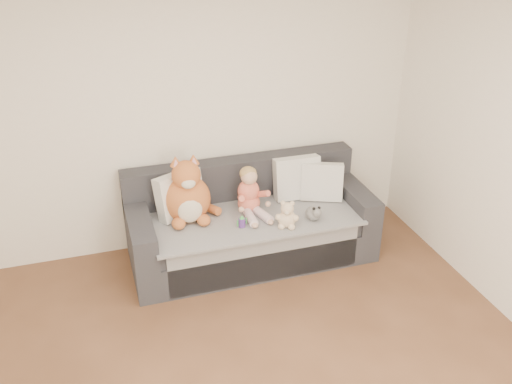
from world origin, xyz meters
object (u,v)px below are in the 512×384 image
sofa (250,225)px  sippy_cup (242,221)px  toddler (250,194)px  plush_cat (188,196)px  teddy_bear (287,217)px

sofa → sippy_cup: size_ratio=20.19×
toddler → plush_cat: plush_cat is taller
teddy_bear → sippy_cup: teddy_bear is taller
plush_cat → sippy_cup: bearing=-32.2°
plush_cat → sofa: bearing=1.0°
sippy_cup → teddy_bear: bearing=-17.4°
plush_cat → toddler: bearing=-3.0°
sofa → teddy_bear: (0.22, -0.38, 0.27)m
toddler → sippy_cup: (-0.14, -0.23, -0.12)m
plush_cat → sippy_cup: 0.52m
teddy_bear → toddler: bearing=147.4°
toddler → plush_cat: bearing=169.6°
toddler → plush_cat: size_ratio=0.70×
teddy_bear → plush_cat: bearing=177.6°
sofa → toddler: (-0.01, -0.04, 0.35)m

